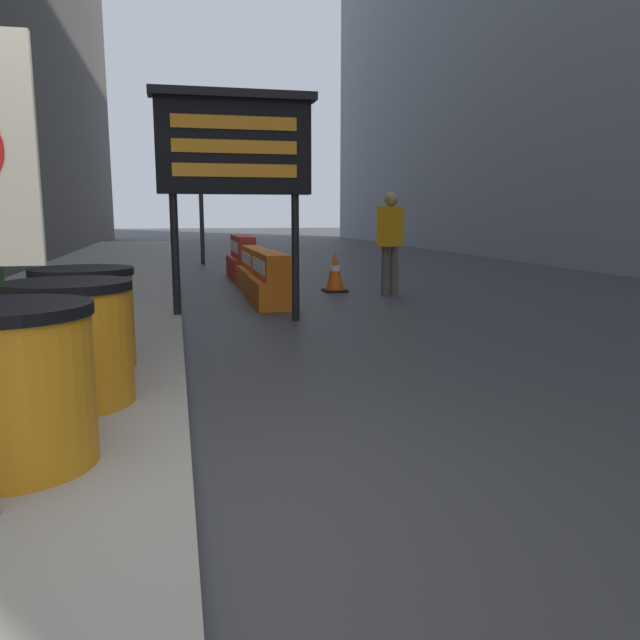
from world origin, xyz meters
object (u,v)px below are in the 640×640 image
barrel_drum_back (84,318)px  message_board (234,148)px  jersey_barrier_red_striped (243,260)px  traffic_cone_near (335,272)px  barrel_drum_foreground (12,386)px  jersey_barrier_orange_near (255,271)px  traffic_cone_mid (240,255)px  pedestrian_worker (390,235)px  jersey_barrier_orange_far (271,282)px  traffic_light_near_curb (200,160)px  barrel_drum_middle (71,343)px

barrel_drum_back → message_board: message_board is taller
jersey_barrier_red_striped → traffic_cone_near: (1.39, -2.75, -0.05)m
barrel_drum_foreground → jersey_barrier_orange_near: 8.61m
traffic_cone_mid → pedestrian_worker: pedestrian_worker is taller
barrel_drum_foreground → pedestrian_worker: bearing=57.5°
jersey_barrier_orange_far → jersey_barrier_orange_near: bearing=90.0°
jersey_barrier_red_striped → traffic_cone_near: bearing=-63.3°
traffic_light_near_curb → pedestrian_worker: 8.29m
barrel_drum_foreground → traffic_cone_mid: (2.47, 12.97, -0.22)m
jersey_barrier_orange_far → jersey_barrier_red_striped: 4.09m
barrel_drum_foreground → barrel_drum_middle: 1.06m
jersey_barrier_orange_far → pedestrian_worker: size_ratio=0.95×
barrel_drum_middle → traffic_cone_near: bearing=62.0°
pedestrian_worker → barrel_drum_foreground: bearing=17.9°
jersey_barrier_red_striped → barrel_drum_middle: bearing=-102.8°
traffic_cone_mid → barrel_drum_back: bearing=-102.4°
pedestrian_worker → jersey_barrier_red_striped: bearing=-97.1°
jersey_barrier_orange_far → jersey_barrier_red_striped: size_ratio=0.86×
barrel_drum_middle → message_board: size_ratio=0.29×
jersey_barrier_orange_near → traffic_cone_mid: 4.67m
pedestrian_worker → jersey_barrier_orange_far: bearing=-23.3°
jersey_barrier_orange_near → traffic_light_near_curb: size_ratio=0.42×
barrel_drum_foreground → jersey_barrier_orange_far: size_ratio=0.49×
message_board → traffic_light_near_curb: 9.81m
traffic_cone_near → pedestrian_worker: pedestrian_worker is taller
barrel_drum_foreground → traffic_cone_near: 8.53m
barrel_drum_back → jersey_barrier_orange_near: (2.20, 6.19, -0.21)m
jersey_barrier_red_striped → pedestrian_worker: bearing=-57.4°
jersey_barrier_red_striped → traffic_cone_mid: (0.20, 2.51, -0.07)m
message_board → traffic_light_near_curb: traffic_light_near_curb is taller
barrel_drum_middle → traffic_cone_mid: bearing=78.9°
barrel_drum_foreground → barrel_drum_middle: bearing=83.4°
traffic_cone_mid → pedestrian_worker: size_ratio=0.39×
barrel_drum_middle → traffic_light_near_curb: 13.79m
traffic_cone_mid → pedestrian_worker: bearing=-71.4°
jersey_barrier_orange_far → jersey_barrier_orange_near: (0.00, 1.93, -0.01)m
barrel_drum_back → message_board: (1.53, 2.68, 1.67)m
jersey_barrier_orange_far → traffic_cone_near: size_ratio=2.26×
barrel_drum_middle → traffic_cone_near: barrel_drum_middle is taller
barrel_drum_middle → message_board: bearing=68.5°
barrel_drum_middle → barrel_drum_back: bearing=92.9°
jersey_barrier_orange_near → traffic_cone_mid: bearing=87.5°
jersey_barrier_orange_near → traffic_cone_near: 1.51m
barrel_drum_middle → barrel_drum_foreground: bearing=-96.6°
message_board → jersey_barrier_red_striped: 5.99m
message_board → pedestrian_worker: message_board is taller
jersey_barrier_orange_far → traffic_cone_mid: size_ratio=2.42×
barrel_drum_foreground → message_board: (1.59, 4.79, 1.67)m
traffic_cone_near → pedestrian_worker: 1.26m
barrel_drum_middle → jersey_barrier_red_striped: barrel_drum_middle is taller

